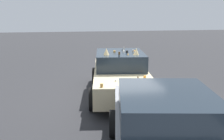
% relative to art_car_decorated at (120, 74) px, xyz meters
% --- Properties ---
extents(ground_plane, '(60.00, 60.00, 0.00)m').
position_rel_art_car_decorated_xyz_m(ground_plane, '(-0.09, 0.01, -0.74)').
color(ground_plane, '#2D2D30').
extents(art_car_decorated, '(4.65, 2.48, 1.68)m').
position_rel_art_car_decorated_xyz_m(art_car_decorated, '(0.00, 0.00, 0.00)').
color(art_car_decorated, beige).
rests_on(art_car_decorated, ground).
extents(parked_sedan_row_back_far, '(4.83, 2.64, 1.47)m').
position_rel_art_car_decorated_xyz_m(parked_sedan_row_back_far, '(-4.56, 0.13, -0.01)').
color(parked_sedan_row_back_far, gray).
rests_on(parked_sedan_row_back_far, ground).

